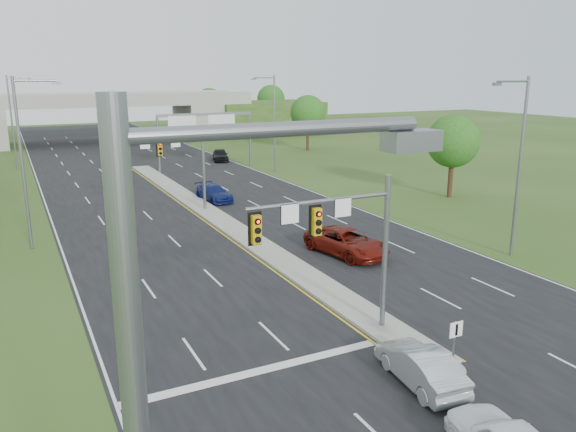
% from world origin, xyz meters
% --- Properties ---
extents(ground, '(240.00, 240.00, 0.00)m').
position_xyz_m(ground, '(0.00, 0.00, 0.00)').
color(ground, '#2A4619').
rests_on(ground, ground).
extents(road, '(24.00, 160.00, 0.02)m').
position_xyz_m(road, '(0.00, 35.00, 0.01)').
color(road, black).
rests_on(road, ground).
extents(median, '(2.00, 54.00, 0.16)m').
position_xyz_m(median, '(0.00, 23.00, 0.10)').
color(median, gray).
rests_on(median, road).
extents(median_nose, '(2.00, 2.00, 0.16)m').
position_xyz_m(median_nose, '(0.00, -4.00, 0.10)').
color(median_nose, gray).
rests_on(median_nose, road).
extents(lane_markings, '(23.72, 160.00, 0.01)m').
position_xyz_m(lane_markings, '(-0.60, 28.91, 0.02)').
color(lane_markings, gold).
rests_on(lane_markings, road).
extents(signal_mast_near, '(6.62, 0.60, 7.00)m').
position_xyz_m(signal_mast_near, '(-2.26, -0.07, 4.73)').
color(signal_mast_near, slate).
rests_on(signal_mast_near, ground).
extents(signal_mast_far, '(6.62, 0.60, 7.00)m').
position_xyz_m(signal_mast_far, '(-2.26, 24.93, 4.73)').
color(signal_mast_far, slate).
rests_on(signal_mast_far, ground).
extents(keep_right_sign, '(0.60, 0.13, 2.20)m').
position_xyz_m(keep_right_sign, '(0.00, -4.53, 1.52)').
color(keep_right_sign, slate).
rests_on(keep_right_sign, ground).
extents(sign_gantry, '(11.58, 0.44, 6.67)m').
position_xyz_m(sign_gantry, '(6.68, 44.92, 5.24)').
color(sign_gantry, slate).
rests_on(sign_gantry, ground).
extents(overpass, '(80.00, 14.00, 8.10)m').
position_xyz_m(overpass, '(0.00, 80.00, 3.55)').
color(overpass, gray).
rests_on(overpass, ground).
extents(lightpole_l_mid, '(2.85, 0.25, 11.00)m').
position_xyz_m(lightpole_l_mid, '(-13.30, 20.00, 6.10)').
color(lightpole_l_mid, slate).
rests_on(lightpole_l_mid, ground).
extents(lightpole_l_far, '(2.85, 0.25, 11.00)m').
position_xyz_m(lightpole_l_far, '(-13.30, 55.00, 6.10)').
color(lightpole_l_far, slate).
rests_on(lightpole_l_far, ground).
extents(lightpole_r_near, '(2.85, 0.25, 11.00)m').
position_xyz_m(lightpole_r_near, '(13.30, 5.00, 6.10)').
color(lightpole_r_near, slate).
rests_on(lightpole_r_near, ground).
extents(lightpole_r_far, '(2.85, 0.25, 11.00)m').
position_xyz_m(lightpole_r_far, '(13.30, 40.00, 6.10)').
color(lightpole_r_far, slate).
rests_on(lightpole_r_far, ground).
extents(tree_r_near, '(4.80, 4.80, 7.60)m').
position_xyz_m(tree_r_near, '(22.00, 20.00, 5.18)').
color(tree_r_near, '#382316').
rests_on(tree_r_near, ground).
extents(tree_r_mid, '(5.20, 5.20, 8.12)m').
position_xyz_m(tree_r_mid, '(26.00, 55.00, 5.51)').
color(tree_r_mid, '#382316').
rests_on(tree_r_mid, ground).
extents(tree_back_c, '(5.60, 5.60, 8.32)m').
position_xyz_m(tree_back_c, '(24.00, 94.00, 5.51)').
color(tree_back_c, '#382316').
rests_on(tree_back_c, ground).
extents(tree_back_d, '(6.00, 6.00, 8.85)m').
position_xyz_m(tree_back_d, '(38.00, 94.00, 5.84)').
color(tree_back_d, '#382316').
rests_on(tree_back_d, ground).
extents(car_silver, '(2.00, 4.47, 1.42)m').
position_xyz_m(car_silver, '(-1.50, -4.44, 0.73)').
color(car_silver, '#B8BCC1').
rests_on(car_silver, road).
extents(car_far_a, '(3.79, 6.34, 1.65)m').
position_xyz_m(car_far_a, '(4.26, 9.72, 0.84)').
color(car_far_a, '#5D1009').
rests_on(car_far_a, road).
extents(car_far_b, '(2.48, 5.04, 1.41)m').
position_xyz_m(car_far_b, '(1.94, 28.26, 0.72)').
color(car_far_b, '#0D1852').
rests_on(car_far_b, road).
extents(car_far_c, '(3.02, 4.97, 1.58)m').
position_xyz_m(car_far_c, '(10.61, 50.64, 0.81)').
color(car_far_c, black).
rests_on(car_far_c, road).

